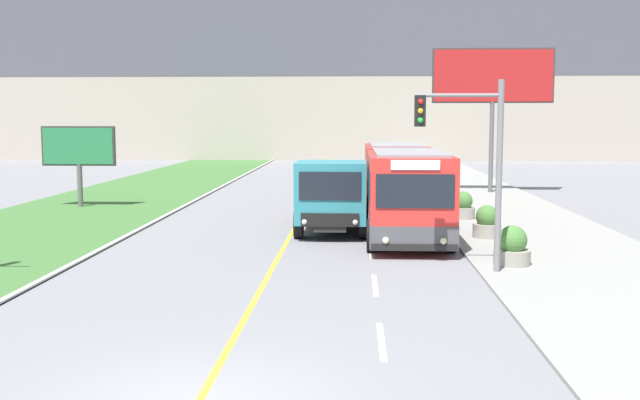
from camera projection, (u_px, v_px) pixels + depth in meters
name	position (u px, v px, depth m)	size (l,w,h in m)	color
lane_marking_centre	(242.00, 362.00, 12.59)	(2.88, 140.00, 0.01)	gold
apartment_block_background	(333.00, 43.00, 73.39)	(80.00, 8.04, 22.75)	#A89E8E
city_bus	(401.00, 187.00, 27.60)	(2.69, 12.69, 3.01)	red
dump_truck	(332.00, 197.00, 26.39)	(2.49, 6.74, 2.60)	black
car_distant	(339.00, 180.00, 40.74)	(1.80, 4.30, 1.45)	#2D4784
traffic_light_mast	(472.00, 150.00, 19.29)	(2.28, 0.32, 5.06)	slate
billboard_large	(493.00, 80.00, 39.66)	(6.41, 0.24, 7.74)	#59595B
billboard_small	(79.00, 149.00, 33.99)	(3.36, 0.24, 3.70)	#59595B
planter_round_near	(512.00, 248.00, 20.46)	(1.00, 1.00, 1.08)	gray
planter_round_second	(487.00, 223.00, 25.12)	(0.94, 0.94, 1.09)	gray
planter_round_third	(463.00, 207.00, 29.80)	(0.96, 0.96, 1.09)	gray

